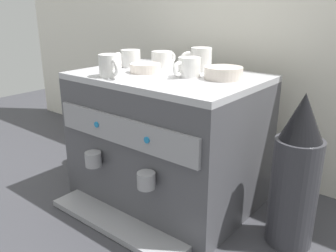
{
  "coord_description": "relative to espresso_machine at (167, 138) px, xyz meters",
  "views": [
    {
      "loc": [
        0.77,
        -0.95,
        0.7
      ],
      "look_at": [
        0.0,
        0.0,
        0.28
      ],
      "focal_mm": 37.8,
      "sensor_mm": 36.0,
      "label": 1
    }
  ],
  "objects": [
    {
      "name": "coffee_grinder",
      "position": [
        0.47,
        0.02,
        -0.01
      ],
      "size": [
        0.14,
        0.14,
        0.48
      ],
      "color": "#333338",
      "rests_on": "ground_plane"
    },
    {
      "name": "ceramic_cup_4",
      "position": [
        -0.12,
        -0.15,
        0.28
      ],
      "size": [
        0.11,
        0.08,
        0.07
      ],
      "color": "white",
      "rests_on": "espresso_machine"
    },
    {
      "name": "ceramic_cup_0",
      "position": [
        -0.21,
        0.03,
        0.27
      ],
      "size": [
        0.08,
        0.1,
        0.07
      ],
      "color": "white",
      "rests_on": "espresso_machine"
    },
    {
      "name": "ceramic_cup_1",
      "position": [
        0.09,
        0.01,
        0.27
      ],
      "size": [
        0.07,
        0.11,
        0.06
      ],
      "color": "white",
      "rests_on": "espresso_machine"
    },
    {
      "name": "ceramic_cup_3",
      "position": [
        0.05,
        0.12,
        0.28
      ],
      "size": [
        0.09,
        0.11,
        0.08
      ],
      "color": "white",
      "rests_on": "espresso_machine"
    },
    {
      "name": "tiled_backsplash_wall",
      "position": [
        0.0,
        0.39,
        0.27
      ],
      "size": [
        2.8,
        0.03,
        1.02
      ],
      "primitive_type": "cube",
      "color": "silver",
      "rests_on": "ground_plane"
    },
    {
      "name": "ceramic_bowl_1",
      "position": [
        0.19,
        0.05,
        0.26
      ],
      "size": [
        0.12,
        0.12,
        0.04
      ],
      "color": "beige",
      "rests_on": "espresso_machine"
    },
    {
      "name": "ceramic_bowl_0",
      "position": [
        -0.08,
        -0.02,
        0.25
      ],
      "size": [
        0.11,
        0.11,
        0.03
      ],
      "color": "beige",
      "rests_on": "espresso_machine"
    },
    {
      "name": "milk_pitcher",
      "position": [
        -0.48,
        -0.01,
        -0.17
      ],
      "size": [
        0.08,
        0.08,
        0.14
      ],
      "primitive_type": "cylinder",
      "color": "#B7B7BC",
      "rests_on": "ground_plane"
    },
    {
      "name": "ceramic_cup_2",
      "position": [
        -0.11,
        0.11,
        0.27
      ],
      "size": [
        0.08,
        0.12,
        0.06
      ],
      "color": "white",
      "rests_on": "espresso_machine"
    },
    {
      "name": "espresso_machine",
      "position": [
        0.0,
        0.0,
        0.0
      ],
      "size": [
        0.64,
        0.56,
        0.47
      ],
      "color": "#4C4C51",
      "rests_on": "ground_plane"
    },
    {
      "name": "ground_plane",
      "position": [
        0.0,
        0.0,
        -0.24
      ],
      "size": [
        4.0,
        4.0,
        0.0
      ],
      "primitive_type": "plane",
      "color": "#38383D"
    }
  ]
}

